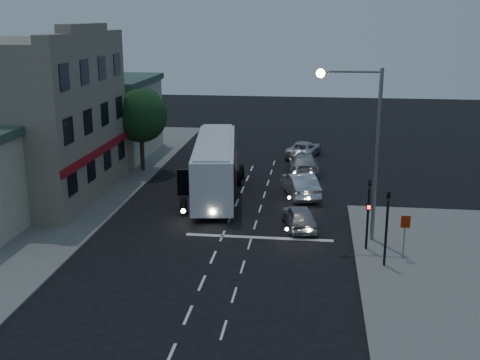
# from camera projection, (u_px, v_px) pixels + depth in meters

# --- Properties ---
(ground) EXTENTS (120.00, 120.00, 0.00)m
(ground) POSITION_uv_depth(u_px,v_px,m) (216.00, 250.00, 30.84)
(ground) COLOR black
(sidewalk_far) EXTENTS (12.00, 50.00, 0.12)m
(sidewalk_far) POSITION_uv_depth(u_px,v_px,m) (44.00, 195.00, 40.05)
(sidewalk_far) COLOR slate
(sidewalk_far) RESTS_ON ground
(road_markings) EXTENTS (8.00, 30.55, 0.01)m
(road_markings) POSITION_uv_depth(u_px,v_px,m) (249.00, 229.00, 33.85)
(road_markings) COLOR silver
(road_markings) RESTS_ON ground
(tour_bus) EXTENTS (4.06, 12.33, 3.71)m
(tour_bus) POSITION_uv_depth(u_px,v_px,m) (215.00, 165.00, 39.87)
(tour_bus) COLOR white
(tour_bus) RESTS_ON ground
(car_suv) EXTENTS (2.35, 4.17, 1.34)m
(car_suv) POSITION_uv_depth(u_px,v_px,m) (299.00, 217.00, 33.80)
(car_suv) COLOR #A8A8A8
(car_suv) RESTS_ON ground
(car_sedan_a) EXTENTS (2.88, 5.07, 1.58)m
(car_sedan_a) POSITION_uv_depth(u_px,v_px,m) (300.00, 185.00, 39.70)
(car_sedan_a) COLOR silver
(car_sedan_a) RESTS_ON ground
(car_sedan_b) EXTENTS (2.41, 5.29, 1.50)m
(car_sedan_b) POSITION_uv_depth(u_px,v_px,m) (304.00, 163.00, 45.56)
(car_sedan_b) COLOR #A8A8A8
(car_sedan_b) RESTS_ON ground
(car_sedan_c) EXTENTS (3.18, 5.19, 1.34)m
(car_sedan_c) POSITION_uv_depth(u_px,v_px,m) (304.00, 149.00, 50.77)
(car_sedan_c) COLOR #B9B9BB
(car_sedan_c) RESTS_ON ground
(traffic_signal_main) EXTENTS (0.25, 0.35, 4.10)m
(traffic_signal_main) POSITION_uv_depth(u_px,v_px,m) (368.00, 206.00, 30.02)
(traffic_signal_main) COLOR black
(traffic_signal_main) RESTS_ON sidewalk_near
(traffic_signal_side) EXTENTS (0.18, 0.15, 4.10)m
(traffic_signal_side) POSITION_uv_depth(u_px,v_px,m) (387.00, 219.00, 28.04)
(traffic_signal_side) COLOR black
(traffic_signal_side) RESTS_ON sidewalk_near
(regulatory_sign) EXTENTS (0.45, 0.12, 2.20)m
(regulatory_sign) POSITION_uv_depth(u_px,v_px,m) (405.00, 230.00, 29.06)
(regulatory_sign) COLOR slate
(regulatory_sign) RESTS_ON sidewalk_near
(streetlight) EXTENTS (3.32, 0.44, 9.00)m
(streetlight) POSITION_uv_depth(u_px,v_px,m) (365.00, 135.00, 30.53)
(streetlight) COLOR slate
(streetlight) RESTS_ON sidewalk_near
(main_building) EXTENTS (10.12, 12.00, 11.00)m
(main_building) POSITION_uv_depth(u_px,v_px,m) (23.00, 119.00, 38.81)
(main_building) COLOR gray
(main_building) RESTS_ON sidewalk_far
(low_building_north) EXTENTS (9.40, 9.40, 6.50)m
(low_building_north) POSITION_uv_depth(u_px,v_px,m) (97.00, 116.00, 50.70)
(low_building_north) COLOR #AFAA8E
(low_building_north) RESTS_ON sidewalk_far
(street_tree) EXTENTS (4.00, 4.00, 6.20)m
(street_tree) POSITION_uv_depth(u_px,v_px,m) (140.00, 113.00, 45.00)
(street_tree) COLOR black
(street_tree) RESTS_ON sidewalk_far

